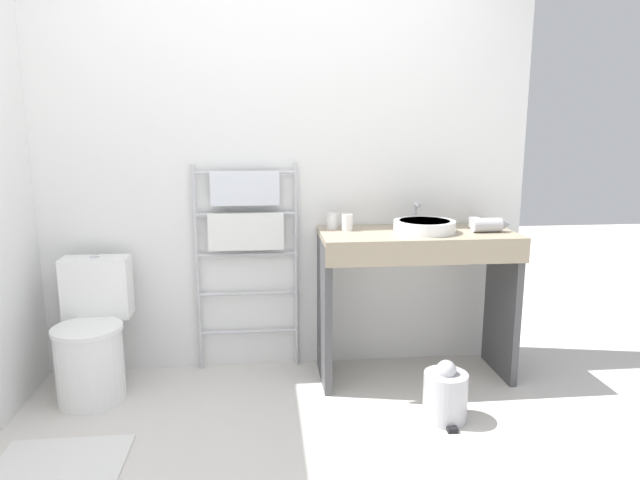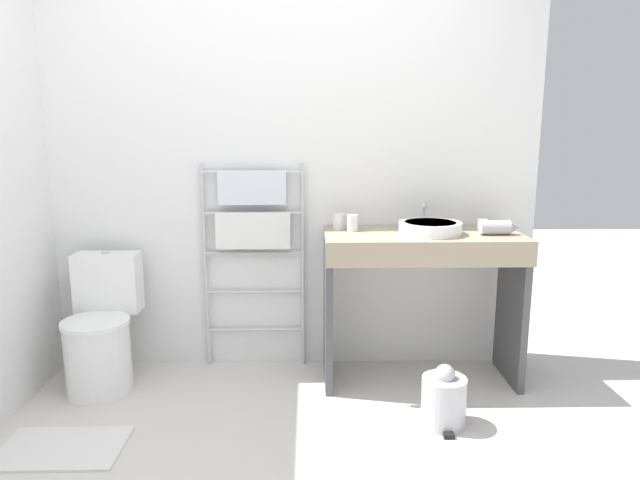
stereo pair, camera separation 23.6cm
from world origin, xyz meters
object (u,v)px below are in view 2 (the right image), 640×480
Objects in this scene: cup_near_wall at (339,221)px; trash_bin at (444,399)px; cup_near_edge at (352,223)px; toilet at (101,334)px; sink_basin at (430,227)px; towel_radiator at (253,226)px; hair_dryer at (496,227)px.

cup_near_wall is 1.14m from trash_bin.
trash_bin is (0.41, -0.60, -0.78)m from cup_near_edge.
toilet is 2.16× the size of sink_basin.
trash_bin is (0.99, -0.73, -0.74)m from towel_radiator.
cup_near_edge is 0.30× the size of trash_bin.
cup_near_edge reaches higher than trash_bin.
cup_near_edge is 0.43× the size of hair_dryer.
cup_near_wall is at bearing 162.18° from sink_basin.
sink_basin reaches higher than toilet.
cup_near_edge reaches higher than hair_dryer.
cup_near_wall is at bearing 126.24° from trash_bin.
hair_dryer is 0.69× the size of trash_bin.
sink_basin is at bearing -12.75° from towel_radiator.
cup_near_wall is 0.41× the size of hair_dryer.
toilet is at bearing 165.82° from trash_bin.
cup_near_wall is 0.10m from cup_near_edge.
hair_dryer is (0.79, -0.12, -0.01)m from cup_near_edge.
cup_near_wall reaches higher than trash_bin.
cup_near_edge is (-0.42, 0.10, 0.01)m from sink_basin.
cup_near_wall is at bearing 8.67° from toilet.
cup_near_edge is 1.07m from trash_bin.
sink_basin is (1.00, -0.23, 0.03)m from towel_radiator.
toilet is 2.28m from hair_dryer.
hair_dryer reaches higher than toilet.
hair_dryer is 0.99m from trash_bin.
cup_near_wall is (1.34, 0.20, 0.60)m from toilet.
cup_near_wall reaches higher than hair_dryer.
towel_radiator is 3.93× the size of trash_bin.
sink_basin reaches higher than trash_bin.
towel_radiator is at bearing 169.71° from hair_dryer.
towel_radiator is at bearing 167.25° from sink_basin.
trash_bin is (-0.37, -0.49, -0.78)m from hair_dryer.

